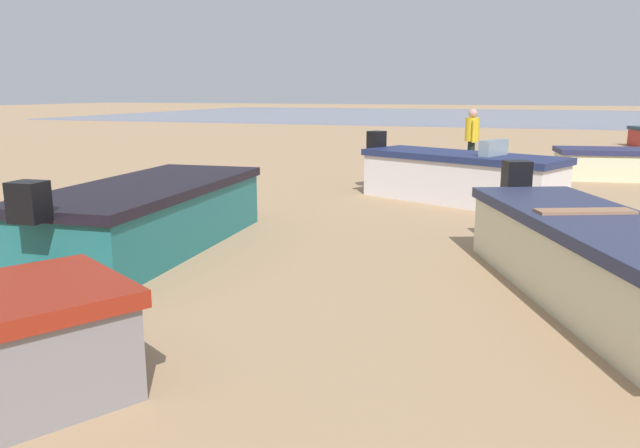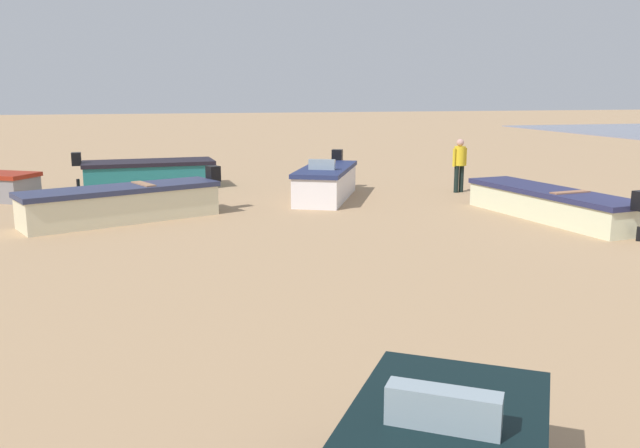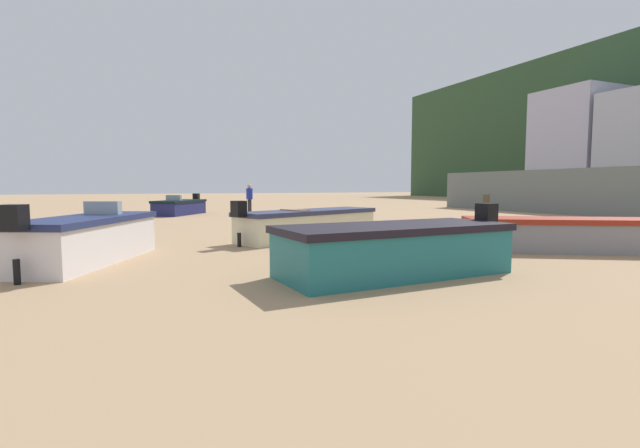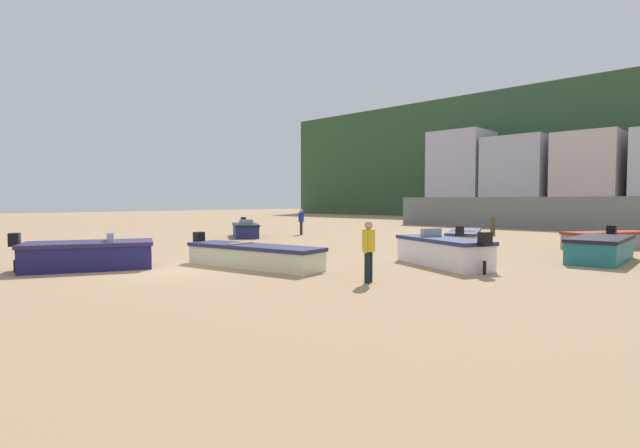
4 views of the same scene
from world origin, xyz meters
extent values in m
cube|color=gray|center=(0.00, -36.00, 0.03)|extent=(80.00, 36.00, 0.06)
cube|color=white|center=(6.01, 6.80, 0.40)|extent=(3.84, 2.65, 0.80)
cube|color=navy|center=(6.01, 6.80, 0.86)|extent=(3.96, 2.76, 0.12)
cube|color=black|center=(7.84, 5.95, 1.04)|extent=(0.39, 0.41, 0.40)
cylinder|color=black|center=(7.84, 5.95, 0.20)|extent=(0.13, 0.13, 0.40)
cube|color=#8C9EA8|center=(5.43, 7.07, 1.06)|extent=(0.49, 0.74, 0.28)
cube|color=beige|center=(4.02, 12.34, 0.36)|extent=(2.80, 4.63, 0.71)
cube|color=#2E3351|center=(4.02, 12.34, 0.77)|extent=(2.91, 4.76, 0.12)
cube|color=black|center=(4.95, 10.08, 0.95)|extent=(0.40, 0.38, 0.40)
cylinder|color=black|center=(4.95, 10.08, 0.18)|extent=(0.13, 0.13, 0.36)
cube|color=#9C7051|center=(4.24, 11.82, 0.82)|extent=(1.01, 0.60, 0.08)
cube|color=#206D71|center=(9.50, 11.69, 0.37)|extent=(1.75, 4.01, 0.75)
cube|color=black|center=(9.50, 11.69, 0.81)|extent=(1.84, 4.12, 0.12)
cube|color=black|center=(9.38, 13.83, 0.99)|extent=(0.34, 0.30, 0.40)
cylinder|color=black|center=(9.38, 13.83, 0.19)|extent=(0.11, 0.11, 0.37)
cylinder|color=black|center=(6.25, 2.46, 0.41)|extent=(0.17, 0.17, 0.82)
cylinder|color=black|center=(6.20, 2.65, 0.41)|extent=(0.17, 0.17, 0.82)
cylinder|color=gold|center=(6.22, 2.55, 1.11)|extent=(0.42, 0.42, 0.58)
cylinder|color=gold|center=(6.29, 2.34, 1.07)|extent=(0.11, 0.11, 0.54)
cylinder|color=gold|center=(6.16, 2.77, 1.07)|extent=(0.11, 0.11, 0.54)
sphere|color=tan|center=(6.22, 2.55, 1.51)|extent=(0.27, 0.27, 0.22)
camera|label=1|loc=(4.80, 18.50, 2.04)|focal=34.73mm
camera|label=2|loc=(-12.14, 11.63, 3.06)|focal=37.24mm
camera|label=3|loc=(15.91, 7.54, 1.51)|focal=25.08mm
camera|label=4|loc=(13.76, -7.24, 2.14)|focal=26.59mm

